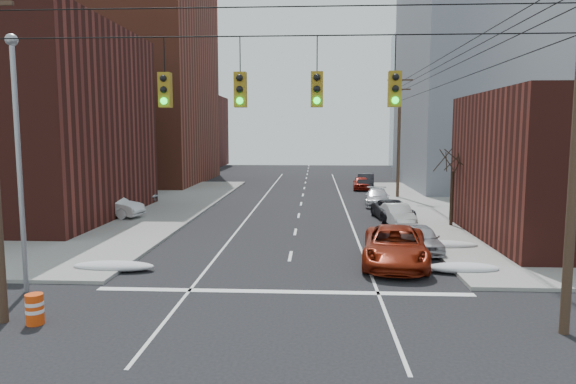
# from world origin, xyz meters

# --- Properties ---
(ground) EXTENTS (160.00, 160.00, 0.00)m
(ground) POSITION_xyz_m (0.00, 0.00, 0.00)
(ground) COLOR black
(ground) RESTS_ON ground
(building_brick_tall) EXTENTS (24.00, 20.00, 30.00)m
(building_brick_tall) POSITION_xyz_m (-24.00, 48.00, 15.00)
(building_brick_tall) COLOR brown
(building_brick_tall) RESTS_ON ground
(building_brick_far) EXTENTS (22.00, 18.00, 12.00)m
(building_brick_far) POSITION_xyz_m (-26.00, 74.00, 6.00)
(building_brick_far) COLOR #471A15
(building_brick_far) RESTS_ON ground
(building_office) EXTENTS (22.00, 20.00, 25.00)m
(building_office) POSITION_xyz_m (22.00, 44.00, 12.50)
(building_office) COLOR gray
(building_office) RESTS_ON ground
(building_glass) EXTENTS (20.00, 18.00, 22.00)m
(building_glass) POSITION_xyz_m (24.00, 70.00, 11.00)
(building_glass) COLOR gray
(building_glass) RESTS_ON ground
(utility_pole_far) EXTENTS (2.20, 0.28, 11.00)m
(utility_pole_far) POSITION_xyz_m (8.50, 34.00, 5.78)
(utility_pole_far) COLOR #473323
(utility_pole_far) RESTS_ON ground
(traffic_signals) EXTENTS (17.00, 0.42, 2.02)m
(traffic_signals) POSITION_xyz_m (0.10, 2.97, 7.17)
(traffic_signals) COLOR black
(traffic_signals) RESTS_ON ground
(street_light) EXTENTS (0.44, 0.44, 9.32)m
(street_light) POSITION_xyz_m (-9.50, 6.00, 5.54)
(street_light) COLOR gray
(street_light) RESTS_ON ground
(bare_tree) EXTENTS (2.09, 2.20, 4.93)m
(bare_tree) POSITION_xyz_m (9.59, 20.00, 2.32)
(bare_tree) COLOR black
(bare_tree) RESTS_ON ground
(snow_nw) EXTENTS (3.50, 1.08, 0.42)m
(snow_nw) POSITION_xyz_m (-7.40, 9.00, 0.21)
(snow_nw) COLOR silver
(snow_nw) RESTS_ON ground
(snow_ne) EXTENTS (3.00, 1.08, 0.42)m
(snow_ne) POSITION_xyz_m (7.40, 9.50, 0.21)
(snow_ne) COLOR silver
(snow_ne) RESTS_ON ground
(snow_east_far) EXTENTS (4.00, 1.08, 0.42)m
(snow_east_far) POSITION_xyz_m (7.40, 14.00, 0.21)
(snow_east_far) COLOR silver
(snow_east_far) RESTS_ON ground
(red_pickup) EXTENTS (3.52, 6.31, 1.67)m
(red_pickup) POSITION_xyz_m (4.74, 10.72, 0.83)
(red_pickup) COLOR maroon
(red_pickup) RESTS_ON ground
(parked_car_a) EXTENTS (1.82, 4.00, 1.33)m
(parked_car_a) POSITION_xyz_m (6.40, 13.29, 0.67)
(parked_car_a) COLOR #B5B4B9
(parked_car_a) RESTS_ON ground
(parked_car_b) EXTENTS (1.86, 4.20, 1.34)m
(parked_car_b) POSITION_xyz_m (6.40, 20.57, 0.67)
(parked_car_b) COLOR silver
(parked_car_b) RESTS_ON ground
(parked_car_c) EXTENTS (2.68, 4.96, 1.32)m
(parked_car_c) POSITION_xyz_m (6.40, 22.57, 0.66)
(parked_car_c) COLOR black
(parked_car_c) RESTS_ON ground
(parked_car_d) EXTENTS (2.30, 4.86, 1.37)m
(parked_car_d) POSITION_xyz_m (6.13, 29.20, 0.68)
(parked_car_d) COLOR #B2B1B6
(parked_car_d) RESTS_ON ground
(parked_car_e) EXTENTS (1.95, 4.22, 1.40)m
(parked_car_e) POSITION_xyz_m (5.89, 40.87, 0.70)
(parked_car_e) COLOR maroon
(parked_car_e) RESTS_ON ground
(parked_car_f) EXTENTS (2.13, 4.92, 1.57)m
(parked_car_f) POSITION_xyz_m (6.40, 41.49, 0.79)
(parked_car_f) COLOR black
(parked_car_f) RESTS_ON ground
(lot_car_a) EXTENTS (4.81, 2.48, 1.51)m
(lot_car_a) POSITION_xyz_m (-12.74, 21.80, 0.90)
(lot_car_a) COLOR silver
(lot_car_a) RESTS_ON sidewalk_nw
(lot_car_b) EXTENTS (5.28, 3.73, 1.34)m
(lot_car_b) POSITION_xyz_m (-14.17, 29.47, 0.82)
(lot_car_b) COLOR #B2B2B7
(lot_car_b) RESTS_ON sidewalk_nw
(lot_car_c) EXTENTS (5.59, 3.80, 1.50)m
(lot_car_c) POSITION_xyz_m (-18.95, 25.49, 0.90)
(lot_car_c) COLOR black
(lot_car_c) RESTS_ON sidewalk_nw
(lot_car_d) EXTENTS (3.78, 1.77, 1.25)m
(lot_car_d) POSITION_xyz_m (-18.35, 26.14, 0.78)
(lot_car_d) COLOR #B2B2B7
(lot_car_d) RESTS_ON sidewalk_nw
(construction_barrel) EXTENTS (0.72, 0.72, 0.95)m
(construction_barrel) POSITION_xyz_m (-7.43, 2.88, 0.49)
(construction_barrel) COLOR #E0400B
(construction_barrel) RESTS_ON ground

